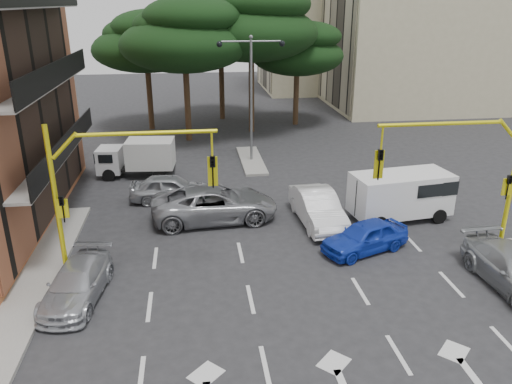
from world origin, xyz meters
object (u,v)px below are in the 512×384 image
Objects in this scene: car_blue_compact at (365,237)px; car_silver_cross_a at (215,204)px; car_silver_wagon at (77,283)px; street_lamp_center at (251,77)px; car_white_hatch at (318,208)px; van_white at (400,196)px; signal_mast_right at (472,167)px; box_truck_a at (137,158)px; car_silver_cross_b at (171,188)px; signal_mast_left at (107,182)px.

car_blue_compact is 7.23m from car_silver_cross_a.
car_silver_wagon is 0.71× the size of car_silver_cross_a.
car_white_hatch is (1.89, -10.00, -4.65)m from street_lamp_center.
van_white reaches higher than car_silver_wagon.
street_lamp_center is 1.64× the size of car_white_hatch.
signal_mast_right is at bearing 4.90° from van_white.
street_lamp_center reaches higher than car_silver_cross_a.
car_white_hatch is at bearing -126.64° from box_truck_a.
box_truck_a is at bearing 26.99° from car_silver_cross_a.
car_silver_wagon is 1.01× the size of car_silver_cross_b.
signal_mast_left is at bearing -158.49° from car_white_hatch.
signal_mast_right is 15.65m from street_lamp_center.
car_white_hatch is at bearing 35.54° from car_silver_wagon.
car_silver_cross_a is 8.82m from van_white.
car_silver_cross_b reaches higher than car_blue_compact.
box_truck_a is (-0.26, 12.01, -2.77)m from signal_mast_left.
van_white is (-0.90, 4.01, -2.73)m from signal_mast_right.
van_white reaches higher than box_truck_a.
car_silver_cross_a is at bearing -145.00° from car_blue_compact.
signal_mast_right is 1.30× the size of van_white.
signal_mast_right is at bearing -42.45° from car_white_hatch.
street_lamp_center reaches higher than car_blue_compact.
signal_mast_left is at bearing 137.76° from car_silver_cross_a.
signal_mast_right is 15.21m from car_silver_wagon.
car_silver_cross_a reaches higher than car_silver_cross_b.
signal_mast_left is 1.33× the size of box_truck_a.
car_silver_cross_a is 1.42× the size of car_silver_cross_b.
car_silver_cross_a reaches higher than car_white_hatch.
car_blue_compact is at bearing -70.31° from car_white_hatch.
car_white_hatch reaches higher than car_silver_wagon.
car_silver_cross_b is (-6.89, 3.72, -0.07)m from car_white_hatch.
car_blue_compact is at bearing 5.78° from signal_mast_left.
box_truck_a reaches higher than car_blue_compact.
car_blue_compact is (3.16, -13.00, -4.77)m from street_lamp_center.
car_white_hatch is (8.70, 4.01, -3.10)m from signal_mast_left.
signal_mast_left is at bearing -105.62° from car_blue_compact.
signal_mast_left is 1.01× the size of car_silver_cross_a.
car_silver_cross_b is at bearing 79.30° from car_silver_wagon.
car_silver_wagon is (-9.89, -5.17, -0.17)m from car_white_hatch.
car_silver_cross_a is (-6.02, 4.00, 0.17)m from car_blue_compact.
box_truck_a is (-4.21, 7.00, 0.29)m from car_silver_cross_a.
car_silver_wagon is 14.84m from van_white.
car_silver_wagon is 13.21m from box_truck_a.
van_white is at bearing -105.26° from car_silver_cross_b.
van_white is (10.90, -3.72, 0.44)m from car_silver_cross_b.
car_silver_cross_b is at bearing -149.12° from box_truck_a.
street_lamp_center reaches higher than car_white_hatch.
car_blue_compact is 15.03m from box_truck_a.
box_truck_a is (0.93, 13.17, 0.50)m from car_silver_wagon.
signal_mast_left reaches higher than car_white_hatch.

